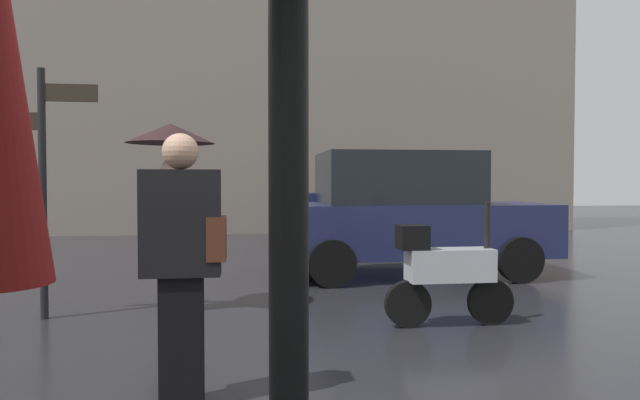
# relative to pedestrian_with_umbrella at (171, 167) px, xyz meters

# --- Properties ---
(pedestrian_with_umbrella) EXTENTS (0.96, 0.96, 2.07)m
(pedestrian_with_umbrella) POSITION_rel_pedestrian_with_umbrella_xyz_m (0.00, 0.00, 0.00)
(pedestrian_with_umbrella) COLOR #2A241E
(pedestrian_with_umbrella) RESTS_ON ground
(pedestrian_with_bag) EXTENTS (0.53, 0.24, 1.74)m
(pedestrian_with_bag) POSITION_rel_pedestrian_with_umbrella_xyz_m (0.41, -2.74, -0.61)
(pedestrian_with_bag) COLOR black
(pedestrian_with_bag) RESTS_ON ground
(parked_scooter) EXTENTS (1.31, 0.32, 1.23)m
(parked_scooter) POSITION_rel_pedestrian_with_umbrella_xyz_m (2.77, -1.00, -1.04)
(parked_scooter) COLOR black
(parked_scooter) RESTS_ON ground
(parked_car_left) EXTENTS (4.15, 1.87, 1.88)m
(parked_car_left) POSITION_rel_pedestrian_with_umbrella_xyz_m (3.26, 2.08, -0.64)
(parked_car_left) COLOR #1E234C
(parked_car_left) RESTS_ON ground
(parked_car_right) EXTENTS (4.09, 1.90, 2.03)m
(parked_car_right) POSITION_rel_pedestrian_with_umbrella_xyz_m (3.65, 5.58, -0.58)
(parked_car_right) COLOR #1E234C
(parked_car_right) RESTS_ON ground
(street_signpost) EXTENTS (1.08, 0.08, 2.61)m
(street_signpost) POSITION_rel_pedestrian_with_umbrella_xyz_m (-1.28, -0.15, -0.00)
(street_signpost) COLOR black
(street_signpost) RESTS_ON ground
(building_block) EXTENTS (19.54, 2.47, 12.01)m
(building_block) POSITION_rel_pedestrian_with_umbrella_xyz_m (0.70, 10.70, 4.41)
(building_block) COLOR gray
(building_block) RESTS_ON ground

